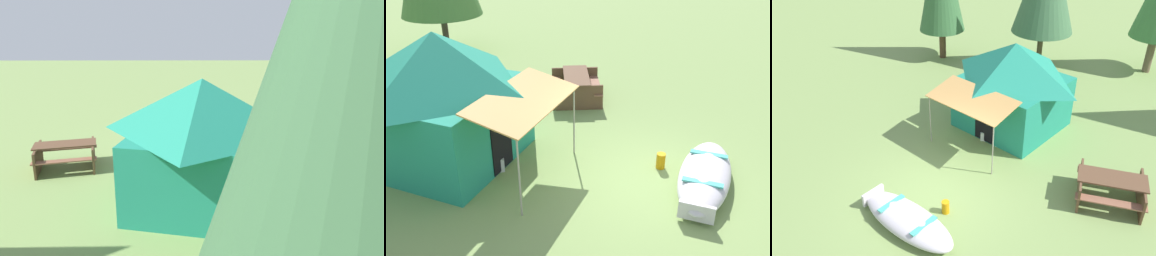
{
  "view_description": "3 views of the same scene",
  "coord_description": "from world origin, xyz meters",
  "views": [
    {
      "loc": [
        0.47,
        11.88,
        3.92
      ],
      "look_at": [
        0.36,
        1.04,
        0.96
      ],
      "focal_mm": 32.75,
      "sensor_mm": 36.0,
      "label": 1
    },
    {
      "loc": [
        -7.87,
        -0.25,
        5.21
      ],
      "look_at": [
        -0.01,
        1.24,
        1.14
      ],
      "focal_mm": 40.55,
      "sensor_mm": 36.0,
      "label": 2
    },
    {
      "loc": [
        5.02,
        -7.02,
        7.49
      ],
      "look_at": [
        -0.33,
        1.97,
        0.94
      ],
      "focal_mm": 38.26,
      "sensor_mm": 36.0,
      "label": 3
    }
  ],
  "objects": [
    {
      "name": "cooler_box",
      "position": [
        -0.04,
        3.09,
        0.16
      ],
      "size": [
        0.61,
        0.51,
        0.31
      ],
      "primitive_type": "cube",
      "rotation": [
        0.0,
        0.0,
        0.4
      ],
      "color": "silver",
      "rests_on": "ground_plane"
    },
    {
      "name": "pine_tree_far_center",
      "position": [
        -0.84,
        9.3,
        3.88
      ],
      "size": [
        2.59,
        2.59,
        6.03
      ],
      "color": "#433623",
      "rests_on": "ground_plane"
    },
    {
      "name": "ground_plane",
      "position": [
        0.0,
        0.0,
        0.0
      ],
      "size": [
        80.0,
        80.0,
        0.0
      ],
      "primitive_type": "plane",
      "color": "#7B9752"
    },
    {
      "name": "fuel_can",
      "position": [
        0.6,
        -0.53,
        0.18
      ],
      "size": [
        0.23,
        0.23,
        0.36
      ],
      "primitive_type": "cylinder",
      "rotation": [
        0.0,
        0.0,
        1.44
      ],
      "color": "orange",
      "rests_on": "ground_plane"
    },
    {
      "name": "canvas_cabin_tent",
      "position": [
        0.18,
        4.31,
        1.54
      ],
      "size": [
        3.84,
        4.79,
        2.97
      ],
      "color": "#1F856B",
      "rests_on": "ground_plane"
    },
    {
      "name": "picnic_table",
      "position": [
        4.1,
        2.07,
        0.49
      ],
      "size": [
        2.06,
        1.83,
        0.78
      ],
      "color": "brown",
      "rests_on": "ground_plane"
    },
    {
      "name": "beached_rowboat",
      "position": [
        0.07,
        -1.44,
        0.25
      ],
      "size": [
        3.06,
        1.55,
        0.47
      ],
      "color": "silver",
      "rests_on": "ground_plane"
    }
  ]
}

